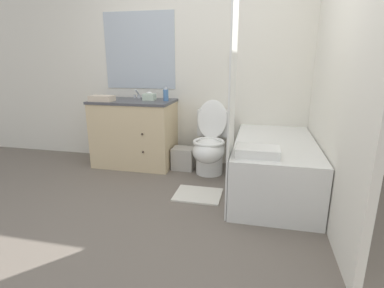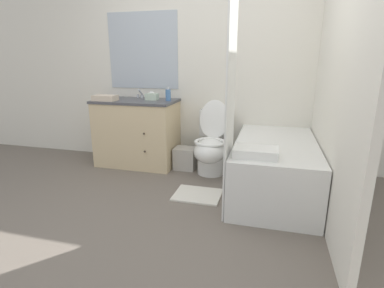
{
  "view_description": "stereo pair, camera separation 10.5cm",
  "coord_description": "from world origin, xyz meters",
  "px_view_note": "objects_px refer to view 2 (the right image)",
  "views": [
    {
      "loc": [
        0.73,
        -2.05,
        1.31
      ],
      "look_at": [
        0.09,
        0.74,
        0.5
      ],
      "focal_mm": 28.0,
      "sensor_mm": 36.0,
      "label": 1
    },
    {
      "loc": [
        0.83,
        -2.03,
        1.31
      ],
      "look_at": [
        0.09,
        0.74,
        0.5
      ],
      "focal_mm": 28.0,
      "sensor_mm": 36.0,
      "label": 2
    }
  ],
  "objects_px": {
    "tissue_box": "(152,97)",
    "bath_mat": "(198,195)",
    "bath_towel_folded": "(256,152)",
    "soap_dispenser": "(168,95)",
    "sink_faucet": "(142,95)",
    "bathtub": "(274,167)",
    "wastebasket": "(185,158)",
    "toilet": "(212,146)",
    "vanity_cabinet": "(137,132)",
    "hand_towel_folded": "(105,98)"
  },
  "relations": [
    {
      "from": "vanity_cabinet",
      "to": "bath_mat",
      "type": "distance_m",
      "value": 1.29
    },
    {
      "from": "tissue_box",
      "to": "soap_dispenser",
      "type": "bearing_deg",
      "value": -4.95
    },
    {
      "from": "bathtub",
      "to": "tissue_box",
      "type": "relative_size",
      "value": 10.14
    },
    {
      "from": "hand_towel_folded",
      "to": "bath_towel_folded",
      "type": "bearing_deg",
      "value": -23.49
    },
    {
      "from": "vanity_cabinet",
      "to": "bathtub",
      "type": "distance_m",
      "value": 1.76
    },
    {
      "from": "wastebasket",
      "to": "soap_dispenser",
      "type": "height_order",
      "value": "soap_dispenser"
    },
    {
      "from": "wastebasket",
      "to": "bath_towel_folded",
      "type": "relative_size",
      "value": 0.75
    },
    {
      "from": "vanity_cabinet",
      "to": "bath_mat",
      "type": "bearing_deg",
      "value": -37.14
    },
    {
      "from": "soap_dispenser",
      "to": "hand_towel_folded",
      "type": "relative_size",
      "value": 0.6
    },
    {
      "from": "sink_faucet",
      "to": "hand_towel_folded",
      "type": "distance_m",
      "value": 0.47
    },
    {
      "from": "bathtub",
      "to": "soap_dispenser",
      "type": "bearing_deg",
      "value": 159.44
    },
    {
      "from": "toilet",
      "to": "hand_towel_folded",
      "type": "distance_m",
      "value": 1.41
    },
    {
      "from": "toilet",
      "to": "bath_towel_folded",
      "type": "xyz_separation_m",
      "value": [
        0.55,
        -0.9,
        0.24
      ]
    },
    {
      "from": "bathtub",
      "to": "soap_dispenser",
      "type": "distance_m",
      "value": 1.51
    },
    {
      "from": "sink_faucet",
      "to": "bathtub",
      "type": "height_order",
      "value": "sink_faucet"
    },
    {
      "from": "soap_dispenser",
      "to": "bath_towel_folded",
      "type": "bearing_deg",
      "value": -41.95
    },
    {
      "from": "soap_dispenser",
      "to": "bath_mat",
      "type": "distance_m",
      "value": 1.3
    },
    {
      "from": "vanity_cabinet",
      "to": "toilet",
      "type": "distance_m",
      "value": 0.98
    },
    {
      "from": "toilet",
      "to": "vanity_cabinet",
      "type": "bearing_deg",
      "value": 175.75
    },
    {
      "from": "tissue_box",
      "to": "bath_mat",
      "type": "distance_m",
      "value": 1.4
    },
    {
      "from": "toilet",
      "to": "tissue_box",
      "type": "height_order",
      "value": "tissue_box"
    },
    {
      "from": "soap_dispenser",
      "to": "bath_towel_folded",
      "type": "distance_m",
      "value": 1.53
    },
    {
      "from": "vanity_cabinet",
      "to": "wastebasket",
      "type": "height_order",
      "value": "vanity_cabinet"
    },
    {
      "from": "hand_towel_folded",
      "to": "toilet",
      "type": "bearing_deg",
      "value": 4.35
    },
    {
      "from": "bath_towel_folded",
      "to": "soap_dispenser",
      "type": "bearing_deg",
      "value": 138.05
    },
    {
      "from": "toilet",
      "to": "tissue_box",
      "type": "distance_m",
      "value": 0.95
    },
    {
      "from": "sink_faucet",
      "to": "soap_dispenser",
      "type": "height_order",
      "value": "soap_dispenser"
    },
    {
      "from": "wastebasket",
      "to": "bath_towel_folded",
      "type": "bearing_deg",
      "value": -46.75
    },
    {
      "from": "tissue_box",
      "to": "hand_towel_folded",
      "type": "distance_m",
      "value": 0.56
    },
    {
      "from": "vanity_cabinet",
      "to": "wastebasket",
      "type": "xyz_separation_m",
      "value": [
        0.64,
        -0.03,
        -0.29
      ]
    },
    {
      "from": "toilet",
      "to": "hand_towel_folded",
      "type": "relative_size",
      "value": 3.07
    },
    {
      "from": "bathtub",
      "to": "hand_towel_folded",
      "type": "xyz_separation_m",
      "value": [
        -2.02,
        0.28,
        0.59
      ]
    },
    {
      "from": "soap_dispenser",
      "to": "bath_mat",
      "type": "xyz_separation_m",
      "value": [
        0.56,
        -0.76,
        -0.89
      ]
    },
    {
      "from": "sink_faucet",
      "to": "toilet",
      "type": "distance_m",
      "value": 1.14
    },
    {
      "from": "toilet",
      "to": "bath_towel_folded",
      "type": "distance_m",
      "value": 1.08
    },
    {
      "from": "tissue_box",
      "to": "bath_mat",
      "type": "bearing_deg",
      "value": -45.22
    },
    {
      "from": "sink_faucet",
      "to": "hand_towel_folded",
      "type": "relative_size",
      "value": 0.51
    },
    {
      "from": "toilet",
      "to": "sink_faucet",
      "type": "bearing_deg",
      "value": 165.65
    },
    {
      "from": "bathtub",
      "to": "bath_towel_folded",
      "type": "xyz_separation_m",
      "value": [
        -0.17,
        -0.52,
        0.3
      ]
    },
    {
      "from": "bath_mat",
      "to": "hand_towel_folded",
      "type": "bearing_deg",
      "value": 156.36
    },
    {
      "from": "sink_faucet",
      "to": "bathtub",
      "type": "bearing_deg",
      "value": -20.45
    },
    {
      "from": "soap_dispenser",
      "to": "bath_towel_folded",
      "type": "height_order",
      "value": "soap_dispenser"
    },
    {
      "from": "vanity_cabinet",
      "to": "soap_dispenser",
      "type": "distance_m",
      "value": 0.64
    },
    {
      "from": "sink_faucet",
      "to": "bath_mat",
      "type": "relative_size",
      "value": 0.31
    },
    {
      "from": "toilet",
      "to": "wastebasket",
      "type": "xyz_separation_m",
      "value": [
        -0.34,
        0.04,
        -0.2
      ]
    },
    {
      "from": "vanity_cabinet",
      "to": "soap_dispenser",
      "type": "relative_size",
      "value": 6.04
    },
    {
      "from": "bath_towel_folded",
      "to": "bath_mat",
      "type": "relative_size",
      "value": 0.78
    },
    {
      "from": "vanity_cabinet",
      "to": "hand_towel_folded",
      "type": "xyz_separation_m",
      "value": [
        -0.32,
        -0.17,
        0.44
      ]
    },
    {
      "from": "soap_dispenser",
      "to": "bath_towel_folded",
      "type": "xyz_separation_m",
      "value": [
        1.11,
        -1.0,
        -0.33
      ]
    },
    {
      "from": "wastebasket",
      "to": "bath_mat",
      "type": "xyz_separation_m",
      "value": [
        0.33,
        -0.71,
        -0.13
      ]
    }
  ]
}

